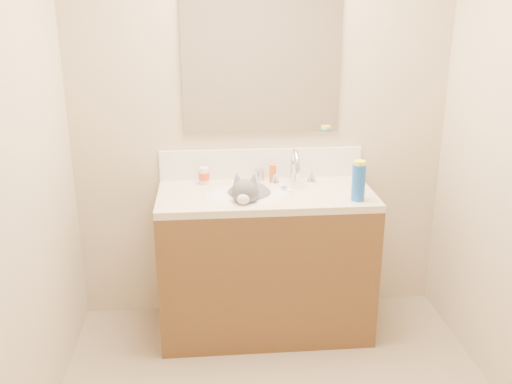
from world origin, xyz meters
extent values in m
cube|color=#C1AF8F|center=(0.00, 1.25, 1.25)|extent=(2.20, 0.04, 2.50)
cube|color=brown|center=(0.00, 0.97, 0.41)|extent=(1.20, 0.55, 0.82)
cube|color=beige|center=(0.00, 0.97, 0.84)|extent=(1.20, 0.55, 0.04)
ellipsoid|color=white|center=(-0.12, 0.94, 0.79)|extent=(0.45, 0.36, 0.14)
cylinder|color=silver|center=(0.18, 1.16, 0.92)|extent=(0.04, 0.04, 0.11)
torus|color=silver|center=(0.18, 1.09, 0.97)|extent=(0.03, 0.20, 0.20)
cylinder|color=silver|center=(0.18, 1.01, 0.94)|extent=(0.03, 0.03, 0.06)
cone|color=silver|center=(0.07, 1.16, 0.89)|extent=(0.06, 0.06, 0.06)
cone|color=silver|center=(0.29, 1.16, 0.89)|extent=(0.06, 0.06, 0.06)
ellipsoid|color=#514E51|center=(-0.09, 0.98, 0.81)|extent=(0.34, 0.37, 0.21)
ellipsoid|color=#514E51|center=(-0.13, 0.84, 0.91)|extent=(0.17, 0.16, 0.14)
ellipsoid|color=#514E51|center=(-0.11, 0.90, 0.87)|extent=(0.13, 0.13, 0.13)
cone|color=#514E51|center=(-0.16, 0.87, 0.98)|extent=(0.08, 0.09, 0.09)
cone|color=#514E51|center=(-0.08, 0.85, 0.98)|extent=(0.08, 0.08, 0.09)
ellipsoid|color=silver|center=(-0.14, 0.78, 0.89)|extent=(0.08, 0.07, 0.06)
ellipsoid|color=silver|center=(-0.12, 0.88, 0.81)|extent=(0.12, 0.09, 0.12)
sphere|color=pink|center=(-0.14, 0.76, 0.89)|extent=(0.01, 0.01, 0.01)
cylinder|color=#514E51|center=(0.03, 0.94, 0.75)|extent=(0.05, 0.22, 0.04)
cube|color=white|center=(0.00, 1.24, 0.95)|extent=(1.20, 0.02, 0.18)
cube|color=white|center=(0.00, 1.24, 1.54)|extent=(0.90, 0.02, 0.80)
cylinder|color=white|center=(-0.34, 1.16, 0.91)|extent=(0.07, 0.07, 0.10)
cylinder|color=red|center=(-0.34, 1.16, 0.91)|extent=(0.08, 0.08, 0.04)
cylinder|color=#B7B7BC|center=(-0.02, 1.19, 0.89)|extent=(0.07, 0.07, 0.06)
cylinder|color=#DA5D19|center=(0.06, 1.17, 0.91)|extent=(0.05, 0.05, 0.10)
cube|color=white|center=(0.11, 1.02, 0.87)|extent=(0.06, 0.14, 0.01)
cube|color=#5C73C4|center=(0.11, 1.02, 0.87)|extent=(0.03, 0.03, 0.02)
cylinder|color=blue|center=(0.47, 0.80, 0.96)|extent=(0.08, 0.08, 0.20)
cylinder|color=#F5FF1A|center=(0.47, 0.80, 1.06)|extent=(0.07, 0.07, 0.04)
camera|label=1|loc=(-0.33, -2.00, 1.89)|focal=40.00mm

